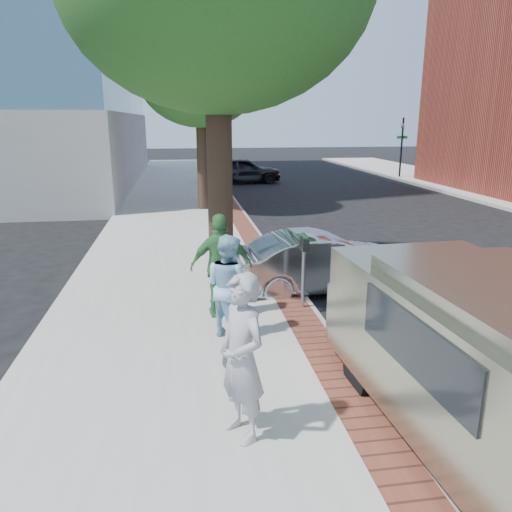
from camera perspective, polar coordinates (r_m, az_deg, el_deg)
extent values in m
plane|color=black|center=(9.22, 0.88, -8.11)|extent=(120.00, 120.00, 0.00)
cube|color=#9E9991|center=(16.74, -8.77, 2.74)|extent=(5.00, 60.00, 0.15)
cube|color=brown|center=(16.85, -1.28, 3.28)|extent=(0.60, 60.00, 0.01)
cube|color=gray|center=(16.92, -0.10, 3.05)|extent=(0.10, 60.00, 0.15)
cylinder|color=black|center=(30.48, -4.40, 11.95)|extent=(0.12, 0.12, 3.80)
imported|color=black|center=(30.44, -4.45, 14.02)|extent=(0.18, 0.15, 0.90)
cube|color=#1E7238|center=(30.45, -4.43, 13.26)|extent=(0.70, 0.03, 0.18)
cylinder|color=black|center=(33.43, 16.28, 11.69)|extent=(0.12, 0.12, 3.80)
imported|color=black|center=(33.39, 16.42, 13.57)|extent=(0.18, 0.15, 0.90)
cube|color=#1E7238|center=(33.40, 16.37, 12.89)|extent=(0.70, 0.03, 0.18)
cylinder|color=black|center=(10.36, -4.13, 7.97)|extent=(0.52, 0.52, 4.40)
cylinder|color=black|center=(20.43, -6.19, 10.76)|extent=(0.40, 0.40, 3.85)
ellipsoid|color=#14481A|center=(20.43, -6.47, 19.86)|extent=(4.80, 4.80, 3.94)
cylinder|color=gray|center=(9.58, 5.42, -2.65)|extent=(0.07, 0.07, 1.15)
cube|color=#2D3030|center=(9.30, 5.66, 1.26)|extent=(0.12, 0.14, 0.24)
cube|color=#2D3030|center=(9.47, 5.39, 1.52)|extent=(0.12, 0.14, 0.24)
sphere|color=#3F8C4C|center=(9.27, 5.68, 2.16)|extent=(0.11, 0.11, 0.11)
sphere|color=#3F8C4C|center=(9.44, 5.42, 2.41)|extent=(0.11, 0.11, 0.11)
imported|color=#9B9B9F|center=(5.63, -1.64, -11.59)|extent=(0.73, 0.84, 1.95)
imported|color=#90C4DE|center=(8.26, -3.16, -3.41)|extent=(1.04, 1.07, 1.74)
imported|color=#397D3D|center=(9.06, -3.98, -1.13)|extent=(1.12, 0.47, 1.92)
imported|color=#B3B6BB|center=(11.00, 7.58, -0.72)|extent=(4.10, 1.81, 1.31)
imported|color=black|center=(30.05, -1.56, 9.78)|extent=(4.65, 2.19, 1.54)
cube|color=gray|center=(7.81, 16.56, -6.82)|extent=(2.12, 1.11, 0.90)
cylinder|color=black|center=(7.12, 11.92, -12.74)|extent=(0.28, 0.73, 0.72)
cylinder|color=black|center=(7.99, 24.36, -10.62)|extent=(0.28, 0.73, 0.72)
cube|color=black|center=(5.36, 17.43, -9.76)|extent=(0.13, 2.24, 0.62)
cube|color=black|center=(8.11, 15.11, -3.11)|extent=(1.79, 0.11, 0.45)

